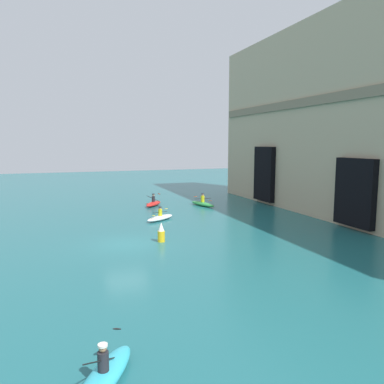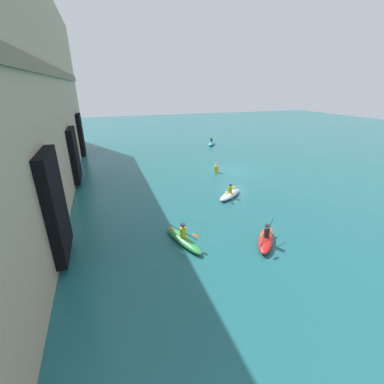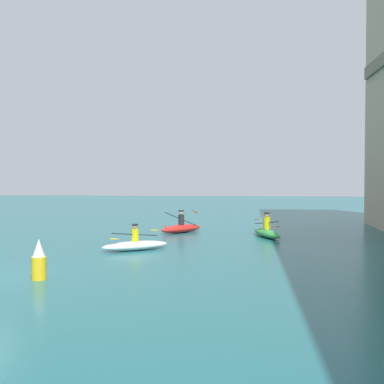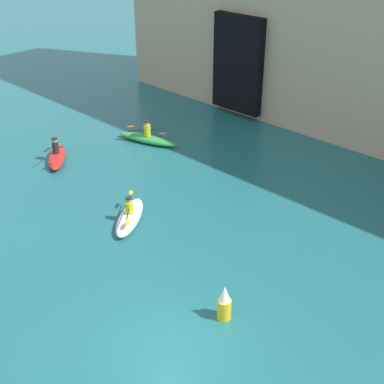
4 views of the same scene
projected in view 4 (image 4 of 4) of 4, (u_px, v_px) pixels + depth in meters
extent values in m
plane|color=#1E6066|center=(169.00, 351.00, 15.36)|extent=(120.00, 120.00, 0.00)
cube|color=black|center=(239.00, 64.00, 30.07)|extent=(3.25, 0.70, 5.39)
ellipsoid|color=green|center=(148.00, 139.00, 27.92)|extent=(3.48, 1.63, 0.40)
cylinder|color=gold|center=(147.00, 130.00, 27.67)|extent=(0.36, 0.36, 0.59)
sphere|color=tan|center=(147.00, 123.00, 27.47)|extent=(0.24, 0.24, 0.24)
cylinder|color=#232328|center=(147.00, 121.00, 27.42)|extent=(0.30, 0.30, 0.06)
cylinder|color=black|center=(147.00, 130.00, 27.66)|extent=(1.72, 1.10, 0.31)
ellipsoid|color=#D84C19|center=(131.00, 126.00, 27.75)|extent=(0.47, 0.39, 0.11)
ellipsoid|color=#D84C19|center=(164.00, 133.00, 27.56)|extent=(0.47, 0.39, 0.11)
ellipsoid|color=white|center=(130.00, 217.00, 21.29)|extent=(2.36, 2.86, 0.38)
cylinder|color=gold|center=(129.00, 208.00, 21.07)|extent=(0.31, 0.31, 0.50)
sphere|color=tan|center=(129.00, 200.00, 20.89)|extent=(0.20, 0.20, 0.20)
cylinder|color=#232328|center=(129.00, 198.00, 20.85)|extent=(0.25, 0.25, 0.06)
cylinder|color=black|center=(129.00, 207.00, 21.06)|extent=(1.60, 1.60, 0.28)
ellipsoid|color=yellow|center=(131.00, 192.00, 21.87)|extent=(0.44, 0.44, 0.10)
ellipsoid|color=yellow|center=(127.00, 223.00, 20.25)|extent=(0.44, 0.44, 0.10)
ellipsoid|color=red|center=(57.00, 157.00, 26.04)|extent=(2.72, 2.38, 0.43)
cylinder|color=#232328|center=(56.00, 148.00, 25.80)|extent=(0.32, 0.32, 0.53)
sphere|color=beige|center=(55.00, 141.00, 25.61)|extent=(0.24, 0.24, 0.24)
cylinder|color=#232328|center=(54.00, 139.00, 25.56)|extent=(0.29, 0.29, 0.06)
cylinder|color=black|center=(56.00, 147.00, 25.79)|extent=(1.27, 1.64, 0.86)
ellipsoid|color=#D84C19|center=(60.00, 133.00, 26.39)|extent=(0.40, 0.45, 0.21)
ellipsoid|color=#D84C19|center=(50.00, 162.00, 25.19)|extent=(0.40, 0.45, 0.21)
cylinder|color=yellow|center=(224.00, 309.00, 16.39)|extent=(0.44, 0.44, 0.69)
cone|color=white|center=(225.00, 293.00, 16.09)|extent=(0.38, 0.38, 0.54)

